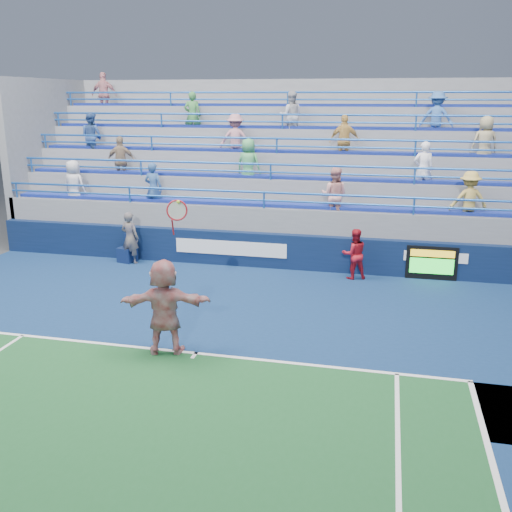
% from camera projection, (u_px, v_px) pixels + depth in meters
% --- Properties ---
extents(ground, '(120.00, 120.00, 0.00)m').
position_uv_depth(ground, '(196.00, 354.00, 11.94)').
color(ground, '#333538').
extents(sponsor_wall, '(18.00, 0.32, 1.10)m').
position_uv_depth(sponsor_wall, '(263.00, 250.00, 17.89)').
color(sponsor_wall, '#091835').
rests_on(sponsor_wall, ground).
extents(bleacher_stand, '(18.00, 5.60, 6.13)m').
position_uv_depth(bleacher_stand, '(284.00, 199.00, 21.15)').
color(bleacher_stand, slate).
rests_on(bleacher_stand, ground).
extents(serve_speed_board, '(1.46, 0.18, 1.01)m').
position_uv_depth(serve_speed_board, '(432.00, 263.00, 16.68)').
color(serve_speed_board, black).
rests_on(serve_speed_board, ground).
extents(judge_chair, '(0.60, 0.60, 0.88)m').
position_uv_depth(judge_chair, '(128.00, 254.00, 18.52)').
color(judge_chair, '#0D1B42').
rests_on(judge_chair, ground).
extents(tennis_player, '(1.98, 1.05, 3.27)m').
position_uv_depth(tennis_player, '(165.00, 307.00, 11.75)').
color(tennis_player, silver).
rests_on(tennis_player, ground).
extents(line_judge, '(0.68, 0.51, 1.69)m').
position_uv_depth(line_judge, '(130.00, 238.00, 18.22)').
color(line_judge, '#161A3D').
rests_on(line_judge, ground).
extents(ball_girl, '(0.88, 0.78, 1.51)m').
position_uv_depth(ball_girl, '(354.00, 254.00, 16.68)').
color(ball_girl, '#A8131F').
rests_on(ball_girl, ground).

